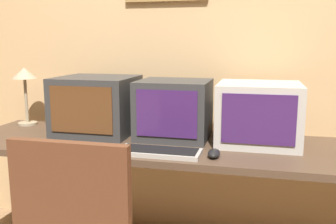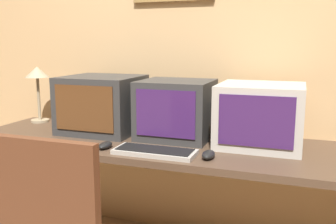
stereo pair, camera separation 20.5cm
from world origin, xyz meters
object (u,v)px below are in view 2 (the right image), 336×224
desk_lamp (37,79)px  mouse_far_corner (105,145)px  monitor_left (102,104)px  mouse_near_keyboard (208,155)px  monitor_right (260,115)px  keyboard_main (155,151)px  monitor_center (176,109)px

desk_lamp → mouse_far_corner: bearing=-30.4°
monitor_left → mouse_far_corner: 0.43m
desk_lamp → mouse_near_keyboard: bearing=-18.4°
monitor_left → monitor_right: 0.96m
mouse_far_corner → monitor_right: bearing=24.3°
monitor_left → desk_lamp: 0.59m
monitor_left → mouse_far_corner: monitor_left is taller
mouse_near_keyboard → monitor_left: bearing=156.1°
monitor_right → mouse_far_corner: (-0.75, -0.34, -0.15)m
monitor_left → monitor_right: monitor_left is taller
monitor_left → mouse_far_corner: size_ratio=4.16×
keyboard_main → monitor_center: bearing=90.8°
monitor_right → mouse_far_corner: 0.84m
monitor_center → desk_lamp: size_ratio=1.05×
monitor_left → mouse_near_keyboard: (0.76, -0.34, -0.15)m
mouse_near_keyboard → monitor_right: bearing=58.5°
monitor_center → keyboard_main: monitor_center is taller
monitor_center → desk_lamp: 1.06m
mouse_near_keyboard → monitor_center: bearing=129.3°
mouse_near_keyboard → desk_lamp: size_ratio=0.29×
monitor_center → monitor_left: bearing=-180.0°
keyboard_main → mouse_far_corner: bearing=179.1°
mouse_near_keyboard → mouse_far_corner: 0.55m
monitor_center → keyboard_main: size_ratio=0.99×
mouse_near_keyboard → mouse_far_corner: size_ratio=1.03×
mouse_near_keyboard → mouse_far_corner: (-0.55, -0.01, -0.00)m
monitor_right → keyboard_main: 0.60m
monitor_right → desk_lamp: desk_lamp is taller
monitor_right → mouse_near_keyboard: (-0.20, -0.33, -0.15)m
desk_lamp → keyboard_main: bearing=-23.4°
mouse_far_corner → keyboard_main: bearing=-0.9°
monitor_left → monitor_right: (0.96, -0.01, -0.01)m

